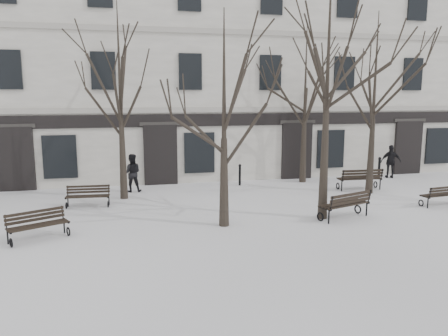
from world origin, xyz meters
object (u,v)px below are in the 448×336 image
object	(u,v)px
tree_2	(328,54)
bench_1	(346,204)
bench_2	(442,195)
bench_4	(360,178)
tree_1	(224,93)
bench_0	(38,224)
bench_3	(88,195)

from	to	relation	value
tree_2	bench_1	bearing A→B (deg)	-20.60
bench_2	bench_4	world-z (taller)	bench_4
bench_1	tree_2	bearing A→B (deg)	-39.93
tree_1	tree_2	world-z (taller)	tree_2
tree_2	bench_1	world-z (taller)	tree_2
bench_0	bench_1	size ratio (longest dim) A/B	0.87
tree_2	bench_0	world-z (taller)	tree_2
tree_1	bench_2	size ratio (longest dim) A/B	4.02
bench_0	tree_2	bearing A→B (deg)	-25.25
bench_3	bench_4	distance (m)	11.95
tree_2	bench_3	world-z (taller)	tree_2
bench_0	bench_2	xyz separation A→B (m)	(14.70, 0.83, -0.02)
bench_1	bench_4	distance (m)	5.17
bench_0	bench_3	world-z (taller)	bench_0
bench_1	bench_4	bearing A→B (deg)	-144.32
bench_4	tree_1	bearing A→B (deg)	31.38
tree_2	bench_4	size ratio (longest dim) A/B	4.47
bench_0	bench_3	xyz separation A→B (m)	(1.16, 3.76, -0.03)
tree_2	bench_1	size ratio (longest dim) A/B	4.33
bench_4	bench_0	bearing A→B (deg)	20.13
tree_2	bench_0	xyz separation A→B (m)	(-9.38, -0.27, -5.18)
bench_0	bench_2	bearing A→B (deg)	-23.66
bench_0	bench_3	bearing A→B (deg)	46.02
tree_1	bench_4	world-z (taller)	tree_1
bench_2	bench_3	bearing A→B (deg)	-19.30
bench_0	bench_2	world-z (taller)	bench_0
bench_2	bench_3	size ratio (longest dim) A/B	1.03
tree_1	bench_3	size ratio (longest dim) A/B	4.15
bench_0	bench_4	bearing A→B (deg)	-9.01
bench_1	bench_3	xyz separation A→B (m)	(-8.97, 3.77, -0.09)
bench_0	bench_4	distance (m)	13.76
bench_0	bench_4	xyz separation A→B (m)	(13.09, 4.22, 0.07)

